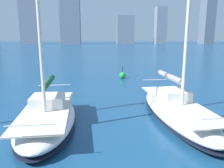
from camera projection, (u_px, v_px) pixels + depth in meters
name	position (u px, v px, depth m)	size (l,w,h in m)	color
city_skyline	(88.00, 12.00, 156.64)	(164.46, 16.01, 53.28)	slate
sailboat_grey	(176.00, 109.00, 11.99)	(2.85, 8.56, 10.71)	white
sailboat_forest	(47.00, 115.00, 11.08)	(3.21, 7.50, 12.14)	white
channel_buoy	(123.00, 75.00, 24.53)	(0.70, 0.70, 1.40)	green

